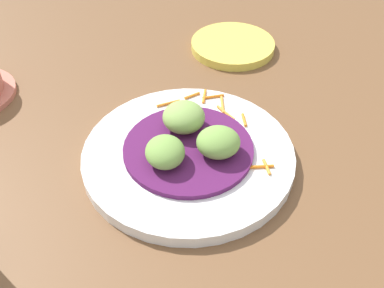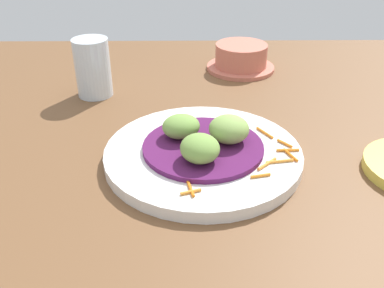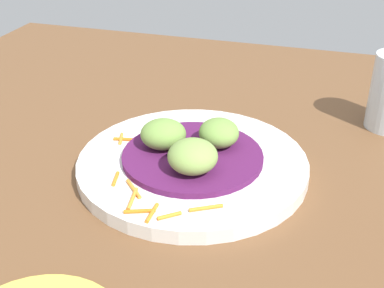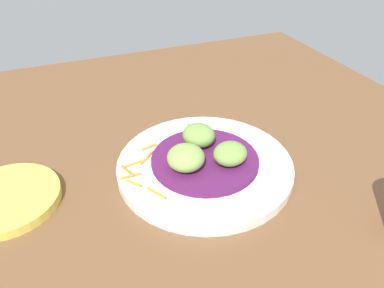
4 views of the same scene
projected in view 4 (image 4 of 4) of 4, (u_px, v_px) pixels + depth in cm
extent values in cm
cube|color=brown|center=(176.00, 187.00, 56.07)|extent=(110.00, 110.00, 2.00)
cylinder|color=white|center=(205.00, 166.00, 57.46)|extent=(27.42, 27.42, 1.69)
cylinder|color=#51194C|center=(205.00, 160.00, 56.77)|extent=(16.74, 16.74, 0.72)
cylinder|color=orange|center=(191.00, 126.00, 65.03)|extent=(2.54, 1.18, 0.40)
cylinder|color=orange|center=(194.00, 129.00, 64.43)|extent=(1.12, 3.48, 0.40)
cylinder|color=orange|center=(147.00, 158.00, 57.46)|extent=(2.92, 2.82, 0.40)
cylinder|color=orange|center=(134.00, 184.00, 52.41)|extent=(1.91, 2.20, 0.40)
cylinder|color=orange|center=(137.00, 162.00, 56.46)|extent=(3.76, 0.99, 0.40)
cylinder|color=orange|center=(128.00, 171.00, 54.77)|extent=(1.54, 3.13, 0.40)
cylinder|color=orange|center=(156.00, 193.00, 50.78)|extent=(2.14, 3.26, 0.40)
cylinder|color=orange|center=(149.00, 147.00, 59.88)|extent=(2.58, 0.96, 0.40)
cylinder|color=orange|center=(131.00, 176.00, 53.80)|extent=(3.09, 0.44, 0.40)
ellipsoid|color=#759E47|center=(199.00, 135.00, 58.65)|extent=(6.38, 6.64, 3.47)
ellipsoid|color=#84A851|center=(187.00, 159.00, 53.32)|extent=(7.66, 7.67, 3.68)
ellipsoid|color=#759E47|center=(230.00, 154.00, 54.76)|extent=(6.53, 6.19, 3.22)
cylinder|color=#E0CC4C|center=(7.00, 199.00, 51.51)|extent=(14.62, 14.62, 1.44)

